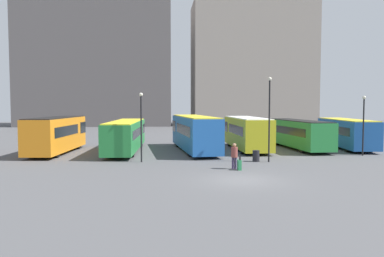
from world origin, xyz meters
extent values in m
plane|color=#4C4C4F|center=(0.00, 0.00, 0.00)|extent=(160.00, 160.00, 0.00)
cube|color=#5B5656|center=(-17.93, 59.80, 20.54)|extent=(30.99, 11.17, 41.08)
cube|color=gray|center=(15.37, 59.80, 12.99)|extent=(25.86, 11.54, 25.97)
cube|color=orange|center=(-13.89, 13.43, 1.69)|extent=(3.17, 10.01, 2.87)
cube|color=black|center=(-13.60, 17.47, 2.05)|extent=(2.64, 1.99, 1.09)
cube|color=black|center=(-13.95, 12.55, 2.05)|extent=(2.95, 6.47, 0.86)
cube|color=black|center=(-13.89, 13.43, 3.17)|extent=(2.96, 9.80, 0.08)
cylinder|color=black|center=(-13.67, 16.48, 0.47)|extent=(2.44, 1.10, 0.94)
cylinder|color=black|center=(-14.10, 10.38, 0.47)|extent=(2.44, 1.10, 0.94)
cube|color=#237A38|center=(-7.82, 13.92, 1.52)|extent=(2.95, 12.53, 2.47)
cube|color=black|center=(-7.60, 19.02, 1.83)|extent=(2.57, 2.38, 0.94)
cube|color=black|center=(-7.87, 12.81, 1.83)|extent=(2.80, 8.06, 0.74)
cube|color=yellow|center=(-7.82, 13.92, 2.80)|extent=(2.75, 12.27, 0.08)
cylinder|color=black|center=(-7.66, 17.78, 0.52)|extent=(2.38, 1.15, 1.05)
cylinder|color=black|center=(-7.98, 10.07, 0.52)|extent=(2.38, 1.15, 1.05)
cube|color=#1E56A3|center=(-1.45, 13.87, 1.72)|extent=(3.67, 12.28, 2.93)
cube|color=black|center=(-1.92, 18.81, 2.09)|extent=(2.78, 2.45, 1.11)
cube|color=black|center=(-1.35, 12.78, 2.09)|extent=(3.29, 7.95, 0.88)
cube|color=yellow|center=(-1.45, 13.87, 3.22)|extent=(3.44, 12.02, 0.08)
cylinder|color=black|center=(-1.80, 17.60, 0.47)|extent=(2.52, 1.16, 0.93)
cylinder|color=black|center=(-1.10, 10.14, 0.47)|extent=(2.52, 1.16, 0.93)
cube|color=gold|center=(3.67, 14.58, 1.65)|extent=(2.61, 10.32, 2.76)
cube|color=black|center=(3.69, 18.81, 1.99)|extent=(2.62, 1.90, 1.05)
cube|color=black|center=(3.67, 13.66, 1.99)|extent=(2.62, 6.61, 0.83)
cube|color=white|center=(3.67, 14.58, 3.07)|extent=(2.40, 10.11, 0.08)
cylinder|color=black|center=(3.68, 17.78, 0.48)|extent=(2.47, 0.96, 0.96)
cylinder|color=black|center=(3.66, 11.39, 0.48)|extent=(2.47, 0.96, 0.96)
cube|color=#237A38|center=(8.89, 14.99, 1.51)|extent=(2.92, 11.26, 2.45)
cube|color=black|center=(8.69, 19.56, 1.82)|extent=(2.57, 2.16, 0.93)
cube|color=black|center=(8.93, 13.99, 1.82)|extent=(2.78, 7.25, 0.73)
cube|color=black|center=(8.89, 14.99, 2.78)|extent=(2.72, 11.03, 0.08)
cylinder|color=black|center=(8.74, 18.45, 0.52)|extent=(2.39, 1.15, 1.05)
cylinder|color=black|center=(9.04, 11.53, 0.52)|extent=(2.39, 1.15, 1.05)
cube|color=#1E56A3|center=(13.89, 15.01, 1.53)|extent=(3.77, 10.73, 2.54)
cube|color=black|center=(14.41, 19.28, 1.85)|extent=(2.76, 2.23, 0.97)
cube|color=black|center=(13.77, 14.07, 1.85)|extent=(3.34, 6.98, 0.76)
cube|color=yellow|center=(13.89, 15.01, 2.84)|extent=(3.54, 10.50, 0.08)
cylinder|color=black|center=(14.29, 18.24, 0.48)|extent=(2.50, 1.24, 0.95)
cylinder|color=black|center=(13.49, 11.77, 0.48)|extent=(2.50, 1.24, 0.95)
cylinder|color=#382D4C|center=(0.20, 3.69, 0.39)|extent=(0.16, 0.16, 0.79)
cylinder|color=#382D4C|center=(0.37, 3.69, 0.39)|extent=(0.16, 0.16, 0.79)
cylinder|color=brown|center=(0.28, 3.69, 1.13)|extent=(0.45, 0.45, 0.69)
sphere|color=#9E7051|center=(0.28, 3.69, 1.60)|extent=(0.26, 0.26, 0.26)
cube|color=#28844C|center=(0.54, 3.24, 0.33)|extent=(0.22, 0.42, 0.67)
cube|color=black|center=(0.54, 3.09, 0.82)|extent=(0.12, 0.03, 0.30)
cylinder|color=black|center=(-6.06, 7.30, 2.49)|extent=(0.12, 0.12, 4.98)
sphere|color=beige|center=(-6.06, 7.30, 5.06)|extent=(0.28, 0.28, 0.28)
cylinder|color=black|center=(3.50, 6.57, 3.07)|extent=(0.12, 0.12, 6.14)
sphere|color=beige|center=(3.50, 6.57, 6.23)|extent=(0.28, 0.28, 0.28)
cylinder|color=black|center=(12.47, 9.34, 2.42)|extent=(0.12, 0.12, 4.84)
sphere|color=beige|center=(12.47, 9.34, 4.92)|extent=(0.28, 0.28, 0.28)
cylinder|color=black|center=(2.59, 6.82, 0.42)|extent=(0.52, 0.52, 0.85)
camera|label=1|loc=(-4.66, -20.81, 4.25)|focal=35.00mm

